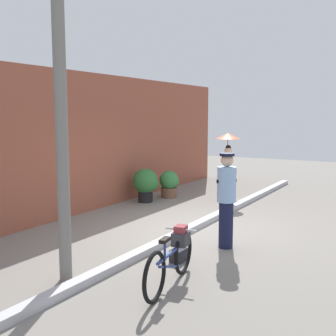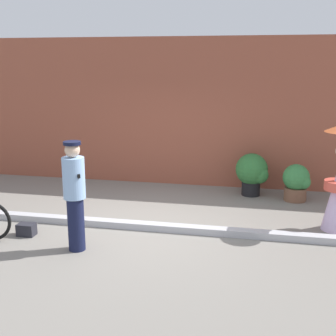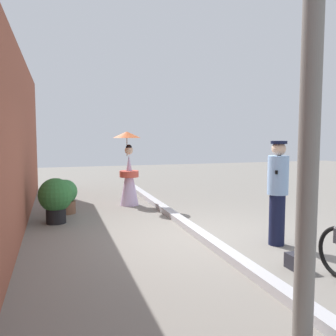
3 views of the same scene
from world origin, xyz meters
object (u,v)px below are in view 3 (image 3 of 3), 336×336
backpack_on_pavement (297,261)px  potted_plant_small (66,195)px  person_officer (278,190)px  utility_pole (312,69)px  person_with_parasol (129,170)px  potted_plant_by_door (56,198)px

backpack_on_pavement → potted_plant_small: bearing=32.3°
person_officer → utility_pole: utility_pole is taller
potted_plant_small → backpack_on_pavement: 5.50m
person_with_parasol → utility_pole: (-6.74, -0.30, 1.49)m
person_officer → utility_pole: size_ratio=0.36×
person_officer → backpack_on_pavement: bearing=160.9°
potted_plant_small → backpack_on_pavement: potted_plant_small is taller
person_with_parasol → backpack_on_pavement: bearing=-165.6°
person_with_parasol → potted_plant_by_door: person_with_parasol is taller
person_with_parasol → backpack_on_pavement: (-5.20, -1.34, -0.80)m
backpack_on_pavement → utility_pole: size_ratio=0.06×
potted_plant_by_door → potted_plant_small: potted_plant_by_door is taller
potted_plant_small → utility_pole: bearing=-162.9°
backpack_on_pavement → utility_pole: utility_pole is taller
person_with_parasol → potted_plant_by_door: 2.36m
potted_plant_small → backpack_on_pavement: bearing=-147.7°
potted_plant_by_door → backpack_on_pavement: potted_plant_by_door is taller
person_officer → person_with_parasol: size_ratio=0.91×
potted_plant_small → backpack_on_pavement: (-4.64, -2.93, -0.31)m
person_officer → backpack_on_pavement: size_ratio=5.85×
person_officer → utility_pole: 3.32m
person_officer → utility_pole: (-2.62, 1.41, 1.47)m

